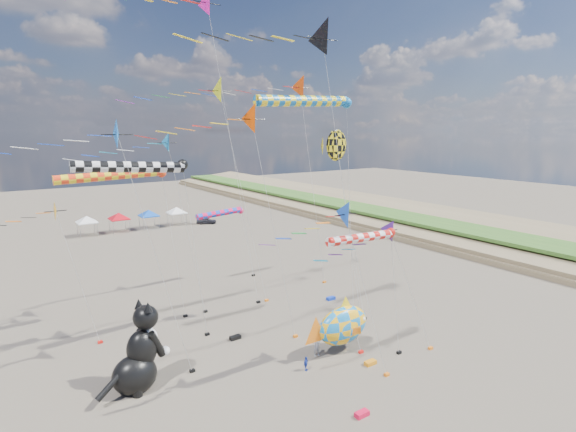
% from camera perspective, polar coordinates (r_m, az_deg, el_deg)
% --- Properties ---
extents(ground, '(260.00, 260.00, 0.00)m').
position_cam_1_polar(ground, '(30.46, 13.64, -22.90)').
color(ground, brown).
rests_on(ground, ground).
extents(delta_kite_0, '(9.68, 1.84, 16.75)m').
position_cam_1_polar(delta_kite_0, '(39.06, -16.08, 8.44)').
color(delta_kite_0, '#2092DB').
rests_on(delta_kite_0, ground).
extents(delta_kite_1, '(16.06, 2.72, 28.40)m').
position_cam_1_polar(delta_kite_1, '(40.83, -11.46, 24.78)').
color(delta_kite_1, '#FC16A2').
rests_on(delta_kite_1, ground).
extents(delta_kite_2, '(11.67, 2.30, 18.75)m').
position_cam_1_polar(delta_kite_2, '(31.88, -6.20, 11.75)').
color(delta_kite_2, '#F64801').
rests_on(delta_kite_2, ground).
extents(delta_kite_3, '(11.28, 1.99, 17.59)m').
position_cam_1_polar(delta_kite_3, '(28.36, -22.83, 8.93)').
color(delta_kite_3, blue).
rests_on(delta_kite_3, ground).
extents(delta_kite_4, '(14.82, 3.07, 25.02)m').
position_cam_1_polar(delta_kite_4, '(35.29, 4.87, 21.39)').
color(delta_kite_4, black).
rests_on(delta_kite_4, ground).
extents(delta_kite_5, '(8.38, 1.71, 11.75)m').
position_cam_1_polar(delta_kite_5, '(36.69, -29.45, -0.40)').
color(delta_kite_5, orange).
rests_on(delta_kite_5, ground).
extents(delta_kite_6, '(9.19, 1.91, 12.64)m').
position_cam_1_polar(delta_kite_6, '(26.96, 7.39, -0.84)').
color(delta_kite_6, blue).
rests_on(delta_kite_6, ground).
extents(delta_kite_7, '(9.57, 1.77, 10.67)m').
position_cam_1_polar(delta_kite_7, '(31.74, 13.82, -2.92)').
color(delta_kite_7, '#481C87').
rests_on(delta_kite_7, ground).
extents(delta_kite_8, '(12.29, 2.48, 21.39)m').
position_cam_1_polar(delta_kite_8, '(40.20, -9.20, 15.14)').
color(delta_kite_8, yellow).
rests_on(delta_kite_8, ground).
extents(delta_kite_9, '(12.28, 2.52, 22.31)m').
position_cam_1_polar(delta_kite_9, '(46.19, 1.67, 15.77)').
color(delta_kite_9, '#C8400B').
rests_on(delta_kite_9, ground).
extents(windsock_0, '(10.36, 0.87, 19.41)m').
position_cam_1_polar(windsock_0, '(35.63, 2.62, 14.26)').
color(windsock_0, '#1267B4').
rests_on(windsock_0, ground).
extents(windsock_1, '(7.39, 0.64, 10.03)m').
position_cam_1_polar(windsock_1, '(30.69, 9.74, -2.79)').
color(windsock_1, red).
rests_on(windsock_1, ground).
extents(windsock_2, '(9.88, 0.77, 13.64)m').
position_cam_1_polar(windsock_2, '(38.30, -20.99, 4.76)').
color(windsock_2, '#FF3815').
rests_on(windsock_2, ground).
extents(windsock_3, '(9.42, 0.82, 14.63)m').
position_cam_1_polar(windsock_3, '(33.87, -18.70, 5.85)').
color(windsock_3, black).
rests_on(windsock_3, ground).
extents(windsock_4, '(6.95, 0.68, 8.26)m').
position_cam_1_polar(windsock_4, '(49.47, -8.34, 0.33)').
color(windsock_4, '#E41047').
rests_on(windsock_4, ground).
extents(angelfish_kite, '(3.74, 3.02, 16.84)m').
position_cam_1_polar(angelfish_kite, '(38.59, 5.96, 8.73)').
color(angelfish_kite, yellow).
rests_on(angelfish_kite, ground).
extents(cat_inflatable, '(4.85, 3.50, 5.91)m').
position_cam_1_polar(cat_inflatable, '(31.81, -18.52, -15.51)').
color(cat_inflatable, black).
rests_on(cat_inflatable, ground).
extents(fish_inflatable, '(5.99, 2.06, 4.48)m').
position_cam_1_polar(fish_inflatable, '(35.39, 6.94, -13.61)').
color(fish_inflatable, '#147AC7').
rests_on(fish_inflatable, ground).
extents(person_adult, '(0.61, 0.40, 1.65)m').
position_cam_1_polar(person_adult, '(35.24, 3.70, -16.10)').
color(person_adult, gray).
rests_on(person_adult, ground).
extents(child_green, '(0.58, 0.51, 1.03)m').
position_cam_1_polar(child_green, '(38.33, 5.29, -14.31)').
color(child_green, '#1E6E3A').
rests_on(child_green, ground).
extents(child_blue, '(0.67, 0.50, 1.05)m').
position_cam_1_polar(child_blue, '(33.46, 2.29, -18.23)').
color(child_blue, '#243EB5').
rests_on(child_blue, ground).
extents(kite_bag_0, '(0.90, 0.44, 0.30)m').
position_cam_1_polar(kite_bag_0, '(46.07, 5.46, -10.37)').
color(kite_bag_0, '#1233B9').
rests_on(kite_bag_0, ground).
extents(kite_bag_1, '(0.90, 0.44, 0.30)m').
position_cam_1_polar(kite_bag_1, '(34.84, 10.41, -17.85)').
color(kite_bag_1, orange).
rests_on(kite_bag_1, ground).
extents(kite_bag_2, '(0.90, 0.44, 0.30)m').
position_cam_1_polar(kite_bag_2, '(29.55, 9.37, -23.55)').
color(kite_bag_2, red).
rests_on(kite_bag_2, ground).
extents(kite_bag_3, '(0.90, 0.44, 0.30)m').
position_cam_1_polar(kite_bag_3, '(38.16, -6.71, -15.07)').
color(kite_bag_3, black).
rests_on(kite_bag_3, ground).
extents(tent_row, '(19.20, 4.20, 3.80)m').
position_cam_1_polar(tent_row, '(80.44, -18.98, 0.48)').
color(tent_row, white).
rests_on(tent_row, ground).
extents(parked_car, '(3.81, 2.92, 1.21)m').
position_cam_1_polar(parked_car, '(83.11, -10.34, -0.58)').
color(parked_car, '#26262D').
rests_on(parked_car, ground).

